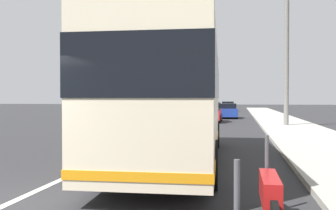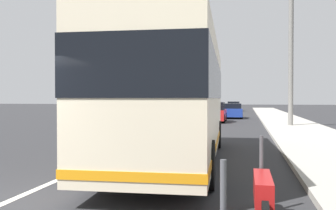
% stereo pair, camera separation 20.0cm
% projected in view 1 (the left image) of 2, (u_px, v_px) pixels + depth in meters
% --- Properties ---
extents(sidewalk_curb, '(110.00, 3.60, 0.14)m').
position_uv_depth(sidewalk_curb, '(322.00, 144.00, 14.40)').
color(sidewalk_curb, '#B2ADA3').
rests_on(sidewalk_curb, ground).
extents(lane_divider_line, '(110.00, 0.16, 0.01)m').
position_uv_depth(lane_divider_line, '(144.00, 142.00, 15.71)').
color(lane_divider_line, silver).
rests_on(lane_divider_line, ground).
extents(coach_bus, '(10.16, 2.91, 3.41)m').
position_uv_depth(coach_bus, '(175.00, 95.00, 10.77)').
color(coach_bus, beige).
rests_on(coach_bus, ground).
extents(motorcycle_by_tree, '(2.11, 0.24, 1.24)m').
position_uv_depth(motorcycle_by_tree, '(270.00, 195.00, 5.31)').
color(motorcycle_by_tree, black).
rests_on(motorcycle_by_tree, ground).
extents(car_side_street, '(3.94, 1.81, 1.54)m').
position_uv_depth(car_side_street, '(210.00, 113.00, 29.02)').
color(car_side_street, red).
rests_on(car_side_street, ground).
extents(car_oncoming, '(4.24, 1.97, 1.43)m').
position_uv_depth(car_oncoming, '(168.00, 110.00, 36.28)').
color(car_oncoming, '#2D7238').
rests_on(car_oncoming, ground).
extents(car_behind_bus, '(4.01, 2.06, 1.36)m').
position_uv_depth(car_behind_bus, '(227.00, 111.00, 34.77)').
color(car_behind_bus, navy).
rests_on(car_behind_bus, ground).
extents(car_ahead_same_lane, '(4.13, 1.91, 1.38)m').
position_uv_depth(car_ahead_same_lane, '(228.00, 106.00, 54.29)').
color(car_ahead_same_lane, black).
rests_on(car_ahead_same_lane, ground).
extents(utility_pole, '(0.30, 0.30, 8.13)m').
position_uv_depth(utility_pole, '(286.00, 63.00, 23.77)').
color(utility_pole, slate).
rests_on(utility_pole, ground).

